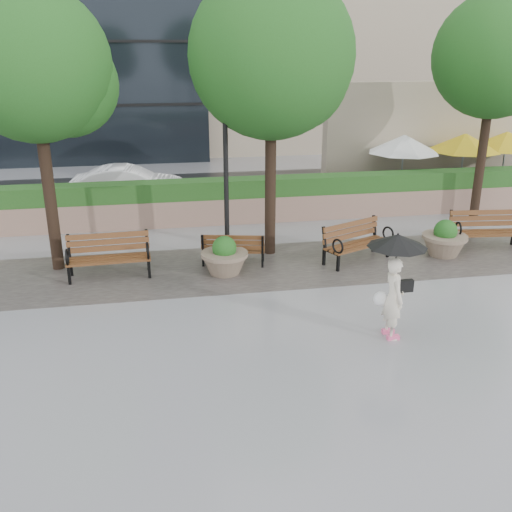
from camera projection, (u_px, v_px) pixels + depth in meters
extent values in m
plane|color=gray|center=(248.00, 322.00, 11.33)|extent=(100.00, 100.00, 0.00)
cube|color=#383330|center=(228.00, 268.00, 14.10)|extent=(28.00, 3.20, 0.01)
cube|color=#8F6C5C|center=(211.00, 210.00, 17.66)|extent=(24.00, 0.80, 0.80)
cube|color=#194316|center=(210.00, 189.00, 17.42)|extent=(24.00, 0.75, 0.55)
cube|color=tan|center=(452.00, 136.00, 21.46)|extent=(10.00, 0.60, 4.00)
cube|color=#194316|center=(465.00, 190.00, 19.88)|extent=(8.00, 0.50, 0.90)
cube|color=black|center=(200.00, 192.00, 21.49)|extent=(40.00, 7.00, 0.00)
cube|color=brown|center=(109.00, 259.00, 13.36)|extent=(1.94, 0.65, 0.05)
cube|color=brown|center=(108.00, 242.00, 13.52)|extent=(1.92, 0.20, 0.45)
cube|color=black|center=(110.00, 268.00, 13.47)|extent=(1.94, 0.75, 0.49)
torus|color=black|center=(67.00, 257.00, 12.94)|extent=(0.07, 0.40, 0.39)
torus|color=black|center=(148.00, 251.00, 13.30)|extent=(0.07, 0.40, 0.39)
cube|color=brown|center=(234.00, 249.00, 14.27)|extent=(1.62, 0.81, 0.04)
cube|color=brown|center=(233.00, 242.00, 13.95)|extent=(1.54, 0.45, 0.37)
cube|color=black|center=(234.00, 257.00, 14.31)|extent=(1.64, 0.89, 0.40)
torus|color=black|center=(263.00, 242.00, 14.33)|extent=(0.11, 0.32, 0.32)
torus|color=black|center=(205.00, 241.00, 14.40)|extent=(0.11, 0.32, 0.32)
cube|color=brown|center=(358.00, 245.00, 14.38)|extent=(1.91, 1.28, 0.05)
cube|color=brown|center=(351.00, 230.00, 14.50)|extent=(1.73, 0.89, 0.43)
cube|color=black|center=(357.00, 252.00, 14.48)|extent=(1.96, 1.38, 0.47)
torus|color=black|center=(338.00, 246.00, 13.71)|extent=(0.21, 0.37, 0.38)
torus|color=black|center=(388.00, 234.00, 14.65)|extent=(0.21, 0.37, 0.38)
cube|color=brown|center=(487.00, 233.00, 15.26)|extent=(1.96, 0.77, 0.05)
cube|color=brown|center=(484.00, 218.00, 15.43)|extent=(1.91, 0.33, 0.45)
cube|color=black|center=(485.00, 240.00, 15.37)|extent=(1.97, 0.87, 0.49)
torus|color=black|center=(458.00, 229.00, 14.96)|extent=(0.09, 0.40, 0.39)
cylinder|color=#7F6B56|center=(224.00, 254.00, 13.60)|extent=(1.13, 1.13, 0.09)
sphere|color=#1D4B15|center=(224.00, 248.00, 13.55)|extent=(0.58, 0.58, 0.58)
cylinder|color=#7F6B56|center=(445.00, 237.00, 14.80)|extent=(1.16, 1.16, 0.09)
sphere|color=#1D4B15|center=(446.00, 231.00, 14.75)|extent=(0.60, 0.60, 0.60)
cylinder|color=black|center=(226.00, 186.00, 13.98)|extent=(0.12, 0.12, 3.89)
cylinder|color=black|center=(227.00, 254.00, 14.60)|extent=(0.28, 0.28, 0.30)
sphere|color=black|center=(225.00, 102.00, 13.30)|extent=(0.24, 0.24, 0.24)
cylinder|color=black|center=(48.00, 179.00, 13.33)|extent=(0.28, 0.28, 4.47)
sphere|color=#1D4B15|center=(33.00, 64.00, 12.45)|extent=(3.41, 3.41, 3.41)
sphere|color=#1D4B15|center=(66.00, 84.00, 12.98)|extent=(2.39, 2.39, 2.39)
cylinder|color=black|center=(271.00, 166.00, 14.36)|extent=(0.28, 0.28, 4.64)
sphere|color=#1D4B15|center=(272.00, 55.00, 13.45)|extent=(3.96, 3.96, 3.96)
sphere|color=#1D4B15|center=(293.00, 75.00, 13.98)|extent=(2.78, 2.78, 2.78)
cylinder|color=black|center=(483.00, 146.00, 17.54)|extent=(0.28, 0.28, 4.58)
sphere|color=#1D4B15|center=(495.00, 56.00, 16.64)|extent=(3.62, 3.62, 3.62)
sphere|color=#1D4B15|center=(506.00, 72.00, 17.17)|extent=(2.54, 2.54, 2.54)
cylinder|color=black|center=(399.00, 199.00, 20.35)|extent=(0.40, 0.40, 0.10)
cylinder|color=#99999E|center=(402.00, 170.00, 19.99)|extent=(0.06, 0.06, 2.20)
cone|color=white|center=(404.00, 144.00, 19.68)|extent=(2.50, 2.50, 0.60)
cylinder|color=black|center=(458.00, 197.00, 20.68)|extent=(0.40, 0.40, 0.10)
cylinder|color=#99999E|center=(462.00, 168.00, 20.31)|extent=(0.06, 0.06, 2.20)
cone|color=gold|center=(465.00, 143.00, 20.00)|extent=(2.50, 2.50, 0.60)
cylinder|color=black|center=(499.00, 193.00, 21.14)|extent=(0.40, 0.40, 0.10)
cylinder|color=#99999E|center=(503.00, 165.00, 20.78)|extent=(0.06, 0.06, 2.20)
cone|color=gold|center=(507.00, 140.00, 20.47)|extent=(2.50, 2.50, 0.60)
imported|color=white|center=(129.00, 184.00, 19.90)|extent=(3.96, 1.65, 1.28)
imported|color=#F0E4CA|center=(394.00, 295.00, 10.50)|extent=(0.43, 0.62, 1.68)
cube|color=#F2598C|center=(388.00, 331.00, 10.89)|extent=(0.11, 0.23, 0.08)
cube|color=#F2598C|center=(393.00, 337.00, 10.65)|extent=(0.11, 0.23, 0.08)
cube|color=black|center=(405.00, 286.00, 10.53)|extent=(0.11, 0.32, 0.23)
sphere|color=white|center=(381.00, 299.00, 10.74)|extent=(0.29, 0.29, 0.29)
cylinder|color=black|center=(396.00, 263.00, 10.33)|extent=(0.02, 0.02, 0.89)
cone|color=black|center=(398.00, 241.00, 10.19)|extent=(1.09, 1.09, 0.23)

